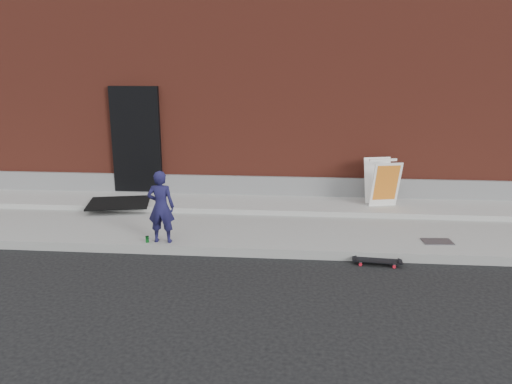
# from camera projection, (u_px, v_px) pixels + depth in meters

# --- Properties ---
(ground) EXTENTS (80.00, 80.00, 0.00)m
(ground) POSITION_uv_depth(u_px,v_px,m) (242.00, 257.00, 7.91)
(ground) COLOR black
(ground) RESTS_ON ground
(sidewalk) EXTENTS (20.00, 3.00, 0.15)m
(sidewalk) POSITION_uv_depth(u_px,v_px,m) (251.00, 224.00, 9.33)
(sidewalk) COLOR gray
(sidewalk) RESTS_ON ground
(apron) EXTENTS (20.00, 1.20, 0.10)m
(apron) POSITION_uv_depth(u_px,v_px,m) (255.00, 204.00, 10.17)
(apron) COLOR #979792
(apron) RESTS_ON sidewalk
(building) EXTENTS (20.00, 8.10, 5.00)m
(building) POSITION_uv_depth(u_px,v_px,m) (270.00, 81.00, 14.02)
(building) COLOR maroon
(building) RESTS_ON ground
(child) EXTENTS (0.44, 0.29, 1.19)m
(child) POSITION_uv_depth(u_px,v_px,m) (161.00, 207.00, 8.03)
(child) COLOR #191740
(child) RESTS_ON sidewalk
(skateboard) EXTENTS (0.73, 0.25, 0.08)m
(skateboard) POSITION_uv_depth(u_px,v_px,m) (377.00, 261.00, 7.60)
(skateboard) COLOR red
(skateboard) RESTS_ON ground
(pizza_sign) EXTENTS (0.69, 0.76, 0.92)m
(pizza_sign) POSITION_uv_depth(u_px,v_px,m) (382.00, 182.00, 9.83)
(pizza_sign) COLOR white
(pizza_sign) RESTS_ON apron
(soda_can) EXTENTS (0.08, 0.08, 0.11)m
(soda_can) POSITION_uv_depth(u_px,v_px,m) (147.00, 239.00, 8.13)
(soda_can) COLOR #177628
(soda_can) RESTS_ON sidewalk
(doormat) EXTENTS (1.36, 1.19, 0.03)m
(doormat) POSITION_uv_depth(u_px,v_px,m) (119.00, 203.00, 10.00)
(doormat) COLOR black
(doormat) RESTS_ON apron
(utility_plate) EXTENTS (0.50, 0.34, 0.01)m
(utility_plate) POSITION_uv_depth(u_px,v_px,m) (437.00, 241.00, 8.16)
(utility_plate) COLOR #57565B
(utility_plate) RESTS_ON sidewalk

